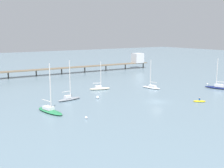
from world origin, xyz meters
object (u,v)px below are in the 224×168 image
Objects in this scene: sailboat_green at (50,110)px; mooring_buoy_mid at (86,118)px; sailboat_white at (151,87)px; sailboat_cream at (100,88)px; mooring_buoy_near at (98,97)px; sailboat_gray at (69,98)px; dinghy_yellow at (199,101)px; sailboat_navy at (218,87)px; pier at (101,63)px; mooring_buoy_far at (207,84)px.

sailboat_green is 19.24× the size of mooring_buoy_mid.
sailboat_cream is at bearing 152.36° from sailboat_white.
mooring_buoy_near is at bearing -173.55° from sailboat_white.
mooring_buoy_mid is at bearing -129.09° from mooring_buoy_near.
sailboat_cream is 15.24× the size of mooring_buoy_mid.
sailboat_gray reaches higher than sailboat_white.
sailboat_gray is 1.20× the size of sailboat_cream.
sailboat_cream reaches higher than dinghy_yellow.
sailboat_navy is 1.10× the size of sailboat_cream.
dinghy_yellow is at bearing -19.56° from sailboat_green.
sailboat_green is 36.59m from sailboat_white.
pier is at bearing 48.30° from sailboat_green.
sailboat_white is 21.02m from mooring_buoy_near.
mooring_buoy_mid is (-3.99, -15.98, -0.40)m from sailboat_gray.
mooring_buoy_near is at bearing -124.50° from sailboat_cream.
sailboat_cream is at bearing 158.68° from mooring_buoy_far.
sailboat_navy reaches higher than mooring_buoy_mid.
sailboat_navy is 52.53m from sailboat_green.
pier is 54.59m from sailboat_navy.
pier reaches higher than mooring_buoy_near.
sailboat_green is 20.93× the size of mooring_buoy_far.
mooring_buoy_mid is 0.70× the size of mooring_buoy_near.
mooring_buoy_mid reaches higher than mooring_buoy_far.
mooring_buoy_near is at bearing -123.05° from pier.
dinghy_yellow is at bearing -64.98° from sailboat_cream.
sailboat_navy is 11.76× the size of mooring_buoy_near.
dinghy_yellow is 6.42× the size of mooring_buoy_far.
mooring_buoy_far is at bearing -21.32° from sailboat_cream.
mooring_buoy_near is 40.59m from mooring_buoy_far.
sailboat_cream is at bearing -122.62° from pier.
pier is 9.30× the size of sailboat_navy.
sailboat_green reaches higher than mooring_buoy_mid.
pier is 10.25× the size of sailboat_cream.
sailboat_cream is at bearing 147.78° from sailboat_navy.
sailboat_gray is 27.67m from sailboat_white.
sailboat_navy is at bearing 22.45° from dinghy_yellow.
mooring_buoy_near is 1.55× the size of mooring_buoy_far.
sailboat_green is (-8.20, -7.57, -0.06)m from sailboat_gray.
pier is 42.82m from sailboat_white.
sailboat_white is at bearing 11.37° from sailboat_green.
mooring_buoy_far is at bearing 32.68° from dinghy_yellow.
mooring_buoy_mid is (-17.49, -23.03, -0.30)m from sailboat_cream.
mooring_buoy_near is (-6.72, -9.78, -0.19)m from sailboat_cream.
sailboat_navy is 0.92× the size of sailboat_gray.
pier is at bearing 81.09° from dinghy_yellow.
sailboat_gray is at bearing -152.41° from sailboat_cream.
sailboat_navy is at bearing -81.02° from pier.
sailboat_green is 3.26× the size of dinghy_yellow.
mooring_buoy_far is (19.56, -5.75, -0.30)m from sailboat_white.
sailboat_gray is 0.95× the size of sailboat_green.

